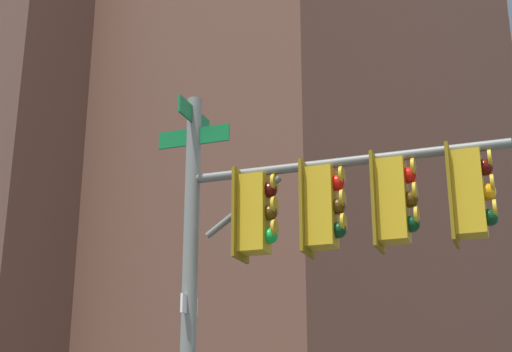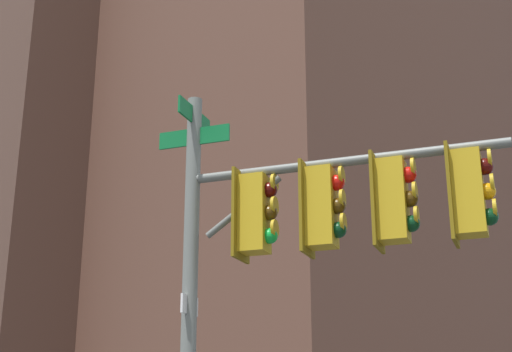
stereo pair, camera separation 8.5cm
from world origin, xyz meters
name	(u,v)px [view 1 (the left image)]	position (x,y,z in m)	size (l,w,h in m)	color
signal_pole_assembly	(307,238)	(1.28, 1.04, 4.25)	(3.99, 2.51, 6.34)	slate
building_brick_nearside	(248,111)	(-25.10, 21.57, 20.10)	(26.61, 16.21, 40.19)	brown
building_brick_midblock	(81,110)	(-41.40, 18.33, 24.65)	(22.06, 18.11, 49.29)	#4C3328
building_brick_farside	(154,223)	(-39.76, 24.27, 16.36)	(19.28, 16.56, 32.71)	brown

